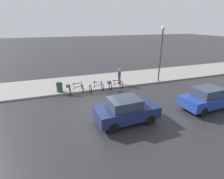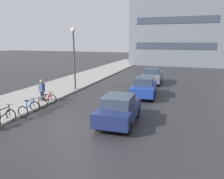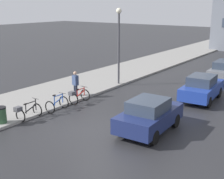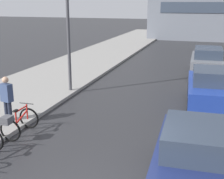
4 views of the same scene
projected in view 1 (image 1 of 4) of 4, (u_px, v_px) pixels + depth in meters
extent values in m
plane|color=#28282B|center=(97.00, 110.00, 12.22)|extent=(140.00, 140.00, 0.00)
cube|color=gray|center=(166.00, 74.00, 20.56)|extent=(4.80, 60.00, 0.14)
torus|color=black|center=(83.00, 88.00, 15.26)|extent=(0.70, 0.07, 0.70)
torus|color=black|center=(70.00, 90.00, 14.90)|extent=(0.70, 0.07, 0.70)
cube|color=black|center=(74.00, 87.00, 14.93)|extent=(0.04, 0.04, 0.48)
cube|color=black|center=(81.00, 85.00, 15.12)|extent=(0.04, 0.04, 0.61)
cube|color=black|center=(78.00, 83.00, 14.94)|extent=(0.05, 0.66, 0.04)
cube|color=black|center=(77.00, 87.00, 15.05)|extent=(0.05, 0.75, 0.27)
ellipsoid|color=black|center=(74.00, 84.00, 14.83)|extent=(0.14, 0.26, 0.07)
cylinder|color=black|center=(81.00, 82.00, 15.01)|extent=(0.50, 0.04, 0.03)
cube|color=#4C4C51|center=(68.00, 86.00, 14.73)|extent=(0.29, 0.35, 0.22)
torus|color=black|center=(102.00, 87.00, 15.60)|extent=(0.71, 0.09, 0.71)
torus|color=black|center=(91.00, 89.00, 15.21)|extent=(0.71, 0.09, 0.71)
cube|color=#234CA8|center=(94.00, 85.00, 15.24)|extent=(0.04, 0.04, 0.56)
cube|color=#234CA8|center=(102.00, 84.00, 15.47)|extent=(0.04, 0.04, 0.53)
cube|color=#234CA8|center=(98.00, 82.00, 15.27)|extent=(0.07, 0.66, 0.04)
cube|color=#234CA8|center=(98.00, 85.00, 15.36)|extent=(0.07, 0.75, 0.27)
ellipsoid|color=black|center=(94.00, 82.00, 15.13)|extent=(0.15, 0.27, 0.07)
cylinder|color=black|center=(101.00, 81.00, 15.37)|extent=(0.50, 0.05, 0.03)
torus|color=black|center=(121.00, 85.00, 16.11)|extent=(0.72, 0.08, 0.72)
torus|color=black|center=(110.00, 86.00, 15.76)|extent=(0.72, 0.08, 0.72)
cube|color=red|center=(114.00, 83.00, 15.79)|extent=(0.04, 0.04, 0.48)
cube|color=red|center=(121.00, 82.00, 15.99)|extent=(0.04, 0.04, 0.52)
cube|color=red|center=(117.00, 80.00, 15.81)|extent=(0.05, 0.64, 0.04)
cube|color=red|center=(117.00, 83.00, 15.90)|extent=(0.05, 0.73, 0.26)
ellipsoid|color=black|center=(114.00, 80.00, 15.69)|extent=(0.15, 0.26, 0.07)
cylinder|color=black|center=(121.00, 79.00, 15.89)|extent=(0.50, 0.04, 0.03)
cube|color=#4C4C51|center=(109.00, 82.00, 15.58)|extent=(0.29, 0.35, 0.22)
cube|color=navy|center=(126.00, 112.00, 10.56)|extent=(1.96, 3.84, 0.72)
cube|color=#2D3847|center=(124.00, 103.00, 10.28)|extent=(1.55, 1.89, 0.54)
cylinder|color=black|center=(137.00, 108.00, 11.78)|extent=(0.25, 0.65, 0.64)
cylinder|color=black|center=(150.00, 120.00, 10.40)|extent=(0.25, 0.65, 0.64)
cylinder|color=black|center=(104.00, 115.00, 10.98)|extent=(0.25, 0.65, 0.64)
cylinder|color=black|center=(114.00, 128.00, 9.59)|extent=(0.25, 0.65, 0.64)
cube|color=navy|center=(208.00, 100.00, 12.27)|extent=(1.98, 4.08, 0.69)
cube|color=#2D3847|center=(208.00, 92.00, 11.99)|extent=(1.53, 1.94, 0.56)
cylinder|color=black|center=(210.00, 97.00, 13.50)|extent=(0.26, 0.65, 0.64)
cylinder|color=black|center=(186.00, 103.00, 12.59)|extent=(0.26, 0.65, 0.64)
cylinder|color=black|center=(203.00, 112.00, 11.30)|extent=(0.26, 0.65, 0.64)
cylinder|color=#1E2333|center=(119.00, 81.00, 17.01)|extent=(0.14, 0.14, 0.82)
cylinder|color=#1E2333|center=(119.00, 82.00, 16.84)|extent=(0.14, 0.14, 0.82)
cube|color=navy|center=(119.00, 74.00, 16.66)|extent=(0.45, 0.33, 0.62)
sphere|color=tan|center=(119.00, 70.00, 16.50)|extent=(0.22, 0.22, 0.22)
cylinder|color=#424247|center=(160.00, 57.00, 17.05)|extent=(0.14, 0.14, 5.10)
sphere|color=#F2EACC|center=(163.00, 28.00, 16.08)|extent=(0.39, 0.39, 0.39)
cylinder|color=#2D5133|center=(60.00, 88.00, 14.99)|extent=(0.51, 0.51, 0.88)
cylinder|color=black|center=(59.00, 83.00, 14.82)|extent=(0.53, 0.53, 0.06)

